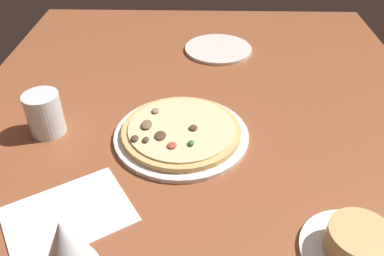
% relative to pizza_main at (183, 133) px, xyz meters
% --- Properties ---
extents(dining_table, '(1.50, 1.10, 0.04)m').
position_rel_pizza_main_xyz_m(dining_table, '(0.02, 0.04, -0.03)').
color(dining_table, brown).
rests_on(dining_table, ground).
extents(pizza_main, '(0.28, 0.28, 0.03)m').
position_rel_pizza_main_xyz_m(pizza_main, '(0.00, 0.00, 0.00)').
color(pizza_main, silver).
rests_on(pizza_main, dining_table).
extents(ramekin_on_saucer, '(0.17, 0.17, 0.05)m').
position_rel_pizza_main_xyz_m(ramekin_on_saucer, '(0.28, 0.28, 0.01)').
color(ramekin_on_saucer, white).
rests_on(ramekin_on_saucer, dining_table).
extents(wine_glass_near, '(0.07, 0.07, 0.16)m').
position_rel_pizza_main_xyz_m(wine_glass_near, '(0.36, -0.12, 0.10)').
color(wine_glass_near, silver).
rests_on(wine_glass_near, dining_table).
extents(water_glass, '(0.07, 0.07, 0.09)m').
position_rel_pizza_main_xyz_m(water_glass, '(-0.01, -0.28, 0.03)').
color(water_glass, silver).
rests_on(water_glass, dining_table).
extents(side_plate, '(0.19, 0.19, 0.01)m').
position_rel_pizza_main_xyz_m(side_plate, '(-0.41, 0.09, -0.01)').
color(side_plate, silver).
rests_on(side_plate, dining_table).
extents(paper_menu, '(0.23, 0.25, 0.00)m').
position_rel_pizza_main_xyz_m(paper_menu, '(0.22, -0.18, -0.01)').
color(paper_menu, white).
rests_on(paper_menu, dining_table).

